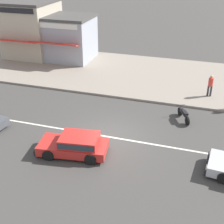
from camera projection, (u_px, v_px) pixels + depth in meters
ground_plane at (109, 137)px, 18.03m from camera, size 160.00×160.00×0.00m
lane_centre_stripe at (109, 137)px, 18.03m from camera, size 50.40×0.14×0.01m
kerb_strip at (146, 75)px, 26.61m from camera, size 68.00×10.00×0.15m
hatchback_red_3 at (75, 144)px, 16.30m from camera, size 3.87×2.17×1.10m
motorcycle_0 at (184, 114)px, 19.62m from camera, size 0.99×1.68×0.80m
pedestrian_mid_kerb at (211, 84)px, 22.27m from camera, size 0.34×0.34×1.61m
shopfront_corner_warung at (32, 28)px, 30.50m from camera, size 4.51×5.79×5.22m
shopfront_mid_block at (65, 37)px, 29.64m from camera, size 5.32×4.85×4.07m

